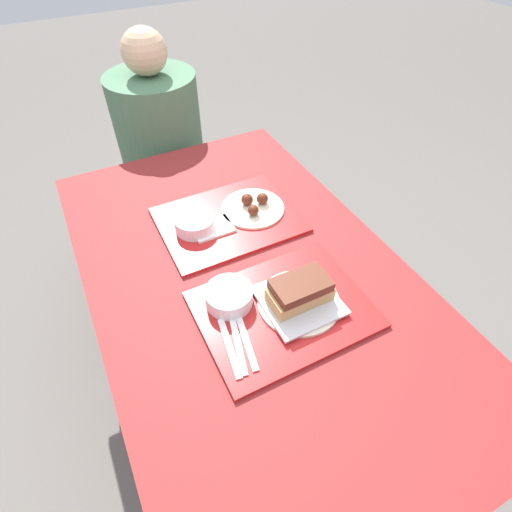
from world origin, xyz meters
TOP-DOWN VIEW (x-y plane):
  - ground_plane at (0.00, 0.00)m, footprint 12.00×12.00m
  - picnic_table at (0.00, 0.00)m, footprint 0.86×1.46m
  - picnic_bench_far at (0.00, 0.95)m, footprint 0.82×0.28m
  - tray_near at (0.02, -0.16)m, footprint 0.44×0.34m
  - tray_far at (0.04, 0.23)m, footprint 0.44×0.34m
  - bowl_coleslaw_near at (-0.09, -0.08)m, footprint 0.12×0.12m
  - brisket_sandwich_plate at (0.07, -0.16)m, footprint 0.22×0.22m
  - plastic_fork_near at (-0.13, -0.21)m, footprint 0.06×0.17m
  - plastic_knife_near at (-0.11, -0.21)m, footprint 0.05×0.17m
  - plastic_spoon_near at (-0.15, -0.21)m, footprint 0.04×0.17m
  - bowl_coleslaw_far at (-0.07, 0.23)m, footprint 0.12×0.12m
  - wings_plate_far at (0.14, 0.24)m, footprint 0.21×0.21m
  - napkin_far at (-0.02, 0.21)m, footprint 0.13×0.09m
  - person_seated_across at (0.03, 0.95)m, footprint 0.37×0.37m

SIDE VIEW (x-z plane):
  - ground_plane at x=0.00m, z-range 0.00..0.00m
  - picnic_bench_far at x=0.00m, z-range 0.15..0.59m
  - picnic_table at x=0.00m, z-range 0.28..1.04m
  - person_seated_across at x=0.03m, z-range 0.38..1.10m
  - tray_near at x=0.02m, z-range 0.76..0.78m
  - tray_far at x=0.04m, z-range 0.76..0.78m
  - plastic_fork_near at x=-0.13m, z-range 0.78..0.78m
  - plastic_knife_near at x=-0.11m, z-range 0.78..0.78m
  - plastic_spoon_near at x=-0.15m, z-range 0.78..0.78m
  - napkin_far at x=-0.02m, z-range 0.78..0.78m
  - wings_plate_far at x=0.14m, z-range 0.76..0.81m
  - bowl_coleslaw_near at x=-0.09m, z-range 0.78..0.82m
  - bowl_coleslaw_far at x=-0.07m, z-range 0.78..0.82m
  - brisket_sandwich_plate at x=0.07m, z-range 0.76..0.85m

